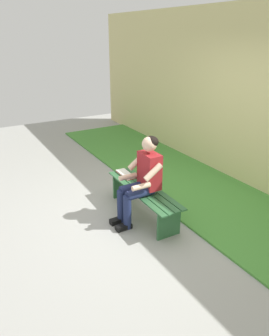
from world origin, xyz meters
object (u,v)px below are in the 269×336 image
person_seated (142,177)px  apple (137,176)px  bench_near (143,195)px  book_open (126,174)px

person_seated → apple: (0.47, -0.20, -0.21)m
bench_near → apple: (0.35, -0.10, 0.14)m
bench_near → person_seated: size_ratio=1.27×
person_seated → book_open: 0.72m
apple → book_open: apple is taller
bench_near → person_seated: bearing=139.4°
apple → book_open: (0.20, 0.09, -0.03)m
bench_near → book_open: bearing=-1.1°
person_seated → book_open: (0.67, -0.11, -0.24)m
book_open → bench_near: bearing=-179.8°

